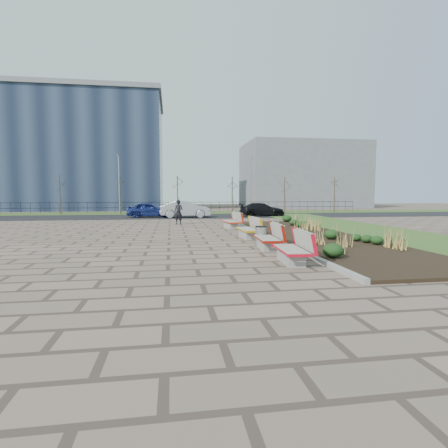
{
  "coord_description": "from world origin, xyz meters",
  "views": [
    {
      "loc": [
        -0.73,
        -11.61,
        2.19
      ],
      "look_at": [
        1.5,
        3.0,
        0.9
      ],
      "focal_mm": 28.0,
      "sensor_mm": 36.0,
      "label": 1
    }
  ],
  "objects": [
    {
      "name": "railing_fence",
      "position": [
        0.0,
        29.5,
        0.64
      ],
      "size": [
        44.0,
        0.1,
        1.2
      ],
      "primitive_type": null,
      "color": "black",
      "rests_on": "grass_verge_far"
    },
    {
      "name": "litter_bin",
      "position": [
        2.99,
        2.52,
        0.41
      ],
      "size": [
        0.45,
        0.45,
        0.82
      ],
      "primitive_type": "cylinder",
      "color": "#B2B2B7",
      "rests_on": "ground"
    },
    {
      "name": "road",
      "position": [
        0.0,
        22.0,
        0.01
      ],
      "size": [
        80.0,
        7.0,
        0.02
      ],
      "primitive_type": "cube",
      "color": "black",
      "rests_on": "ground"
    },
    {
      "name": "planting_curb",
      "position": [
        3.92,
        5.0,
        0.07
      ],
      "size": [
        0.16,
        18.0,
        0.15
      ],
      "primitive_type": "cube",
      "color": "gray",
      "rests_on": "ground"
    },
    {
      "name": "pedestrian",
      "position": [
        -0.2,
        13.39,
        0.87
      ],
      "size": [
        0.75,
        0.63,
        1.75
      ],
      "primitive_type": "imported",
      "rotation": [
        0.0,
        0.0,
        -0.39
      ],
      "color": "black",
      "rests_on": "ground"
    },
    {
      "name": "ground",
      "position": [
        0.0,
        0.0,
        0.0
      ],
      "size": [
        120.0,
        120.0,
        0.0
      ],
      "primitive_type": "plane",
      "color": "#765E51",
      "rests_on": "ground"
    },
    {
      "name": "bench_d",
      "position": [
        3.0,
        9.94,
        0.5
      ],
      "size": [
        1.15,
        2.19,
        1.0
      ],
      "primitive_type": null,
      "rotation": [
        0.0,
        0.0,
        0.12
      ],
      "color": "red",
      "rests_on": "ground"
    },
    {
      "name": "building_glass",
      "position": [
        -22.0,
        40.0,
        7.5
      ],
      "size": [
        40.0,
        14.0,
        15.0
      ],
      "primitive_type": "cube",
      "color": "#192338",
      "rests_on": "ground"
    },
    {
      "name": "building_grey",
      "position": [
        20.0,
        42.0,
        5.0
      ],
      "size": [
        18.0,
        12.0,
        10.0
      ],
      "primitive_type": "cube",
      "color": "slate",
      "rests_on": "ground"
    },
    {
      "name": "tree_f",
      "position": [
        18.0,
        26.5,
        2.04
      ],
      "size": [
        1.4,
        1.4,
        4.0
      ],
      "primitive_type": null,
      "color": "#4C3D2D",
      "rests_on": "grass_verge_far"
    },
    {
      "name": "bench_b",
      "position": [
        3.0,
        1.62,
        0.5
      ],
      "size": [
        1.03,
        2.15,
        1.0
      ],
      "primitive_type": null,
      "rotation": [
        0.0,
        0.0,
        -0.06
      ],
      "color": "#A9170B",
      "rests_on": "ground"
    },
    {
      "name": "bench_a",
      "position": [
        3.0,
        -1.16,
        0.5
      ],
      "size": [
        1.05,
        2.16,
        1.0
      ],
      "primitive_type": null,
      "rotation": [
        0.0,
        0.0,
        -0.07
      ],
      "color": "red",
      "rests_on": "ground"
    },
    {
      "name": "planting_bed",
      "position": [
        6.25,
        5.0,
        0.05
      ],
      "size": [
        4.5,
        18.0,
        0.1
      ],
      "primitive_type": "cube",
      "color": "black",
      "rests_on": "ground"
    },
    {
      "name": "car_black",
      "position": [
        7.97,
        21.13,
        0.65
      ],
      "size": [
        4.47,
        2.04,
        1.27
      ],
      "primitive_type": "imported",
      "rotation": [
        0.0,
        0.0,
        1.51
      ],
      "color": "black",
      "rests_on": "road"
    },
    {
      "name": "car_blue",
      "position": [
        -2.7,
        21.12,
        0.7
      ],
      "size": [
        4.04,
        1.69,
        1.37
      ],
      "primitive_type": "imported",
      "rotation": [
        0.0,
        0.0,
        1.55
      ],
      "color": "navy",
      "rests_on": "road"
    },
    {
      "name": "grass_verge_far",
      "position": [
        0.0,
        28.0,
        0.02
      ],
      "size": [
        80.0,
        5.0,
        0.04
      ],
      "primitive_type": "cube",
      "color": "#33511E",
      "rests_on": "ground"
    },
    {
      "name": "tree_b",
      "position": [
        -6.0,
        26.5,
        2.04
      ],
      "size": [
        1.4,
        1.4,
        4.0
      ],
      "primitive_type": null,
      "color": "#4C3D2D",
      "rests_on": "grass_verge_far"
    },
    {
      "name": "tree_c",
      "position": [
        0.0,
        26.5,
        2.04
      ],
      "size": [
        1.4,
        1.4,
        4.0
      ],
      "primitive_type": null,
      "color": "#4C3D2D",
      "rests_on": "grass_verge_far"
    },
    {
      "name": "grass_verge_near",
      "position": [
        11.0,
        5.0,
        0.02
      ],
      "size": [
        5.0,
        38.0,
        0.04
      ],
      "primitive_type": "cube",
      "color": "#33511E",
      "rests_on": "ground"
    },
    {
      "name": "tree_a",
      "position": [
        -12.0,
        26.5,
        2.04
      ],
      "size": [
        1.4,
        1.4,
        4.0
      ],
      "primitive_type": null,
      "color": "#4C3D2D",
      "rests_on": "grass_verge_far"
    },
    {
      "name": "car_silver",
      "position": [
        0.6,
        20.32,
        0.77
      ],
      "size": [
        4.64,
        1.76,
        1.51
      ],
      "primitive_type": "imported",
      "rotation": [
        0.0,
        0.0,
        1.53
      ],
      "color": "gray",
      "rests_on": "road"
    },
    {
      "name": "lamp_east",
      "position": [
        8.0,
        26.0,
        3.04
      ],
      "size": [
        0.24,
        0.6,
        6.0
      ],
      "primitive_type": null,
      "color": "gray",
      "rests_on": "grass_verge_far"
    },
    {
      "name": "tree_d",
      "position": [
        6.0,
        26.5,
        2.04
      ],
      "size": [
        1.4,
        1.4,
        4.0
      ],
      "primitive_type": null,
      "color": "#4C3D2D",
      "rests_on": "grass_verge_far"
    },
    {
      "name": "lamp_west",
      "position": [
        -6.0,
        26.0,
        3.04
      ],
      "size": [
        0.24,
        0.6,
        6.0
      ],
      "primitive_type": null,
      "color": "gray",
      "rests_on": "grass_verge_far"
    },
    {
      "name": "tree_e",
      "position": [
        12.0,
        26.5,
        2.04
      ],
      "size": [
        1.4,
        1.4,
        4.0
      ],
      "primitive_type": null,
      "color": "#4C3D2D",
      "rests_on": "grass_verge_far"
    },
    {
      "name": "bench_c",
      "position": [
        3.0,
        5.13,
        0.5
      ],
      "size": [
        0.99,
        2.14,
        1.0
      ],
      "primitive_type": null,
      "rotation": [
        0.0,
        0.0,
        0.04
      ],
      "color": "#E6A30C",
      "rests_on": "ground"
    }
  ]
}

